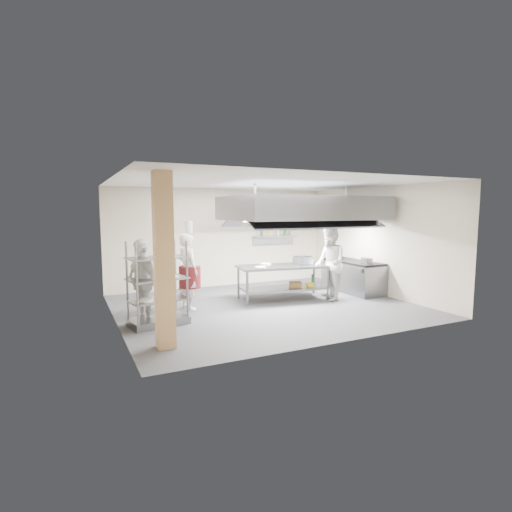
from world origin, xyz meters
name	(u,v)px	position (x,y,z in m)	size (l,w,h in m)	color
floor	(266,306)	(0.00, 0.00, 0.00)	(7.00, 7.00, 0.00)	#3D3D40
ceiling	(266,183)	(0.00, 0.00, 3.00)	(7.00, 7.00, 0.00)	silver
wall_back	(222,238)	(0.00, 3.00, 1.50)	(7.00, 7.00, 0.00)	#B3A58E
wall_left	(114,252)	(-3.50, 0.00, 1.50)	(6.00, 6.00, 0.00)	#B3A58E
wall_right	(377,241)	(3.50, 0.00, 1.50)	(6.00, 6.00, 0.00)	#B3A58E
column	(164,261)	(-2.90, -1.90, 1.50)	(0.30, 0.30, 3.00)	tan
exhaust_hood	(303,208)	(1.30, 0.40, 2.40)	(4.00, 2.50, 0.60)	slate
hood_strip_a	(273,221)	(0.40, 0.40, 2.08)	(1.60, 0.12, 0.04)	white
hood_strip_b	(331,220)	(2.20, 0.40, 2.08)	(1.60, 0.12, 0.04)	white
wall_shelf	(275,236)	(1.80, 2.84, 1.50)	(1.50, 0.28, 0.04)	slate
island	(283,282)	(0.75, 0.47, 0.46)	(2.37, 0.99, 0.91)	gray
island_worktop	(283,266)	(0.75, 0.47, 0.88)	(2.37, 0.99, 0.06)	slate
island_undershelf	(283,288)	(0.75, 0.47, 0.30)	(2.18, 0.89, 0.04)	gray
pass_rack	(157,283)	(-2.72, -0.46, 0.87)	(1.15, 0.67, 1.73)	gray
cooking_range	(353,277)	(3.08, 0.50, 0.42)	(0.80, 2.00, 0.84)	gray
range_top	(353,262)	(3.08, 0.50, 0.87)	(0.78, 1.96, 0.06)	black
chef_head	(188,271)	(-1.80, 0.52, 0.91)	(0.67, 0.44, 1.83)	silver
chef_line	(330,264)	(1.83, -0.10, 0.96)	(0.94, 0.73, 1.93)	white
chef_plating	(142,282)	(-3.00, -0.24, 0.89)	(1.04, 0.43, 1.77)	white
griddle	(303,261)	(1.30, 0.37, 1.02)	(0.43, 0.34, 0.21)	slate
wicker_basket	(295,284)	(1.09, 0.40, 0.39)	(0.32, 0.22, 0.14)	olive
stockpot	(365,260)	(3.08, -0.02, 0.98)	(0.23, 0.23, 0.16)	gray
plate_stack	(158,298)	(-2.72, -0.46, 0.56)	(0.28, 0.28, 0.05)	white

